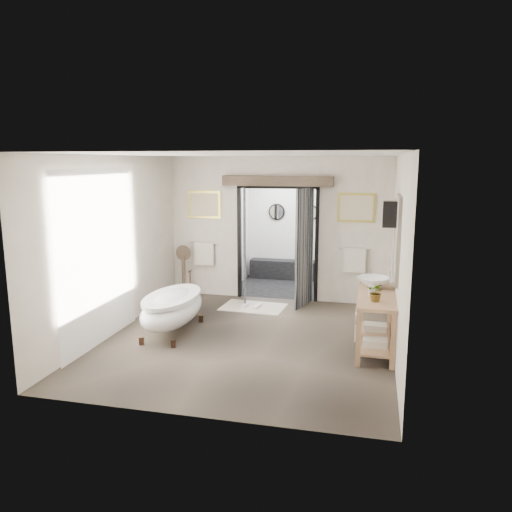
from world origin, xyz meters
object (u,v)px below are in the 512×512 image
clawfoot_tub (172,308)px  vanity (374,317)px  basin (373,283)px  rug (253,307)px

clawfoot_tub → vanity: clawfoot_tub is taller
basin → clawfoot_tub: bearing=163.2°
vanity → basin: size_ratio=3.21×
rug → basin: basin is taller
clawfoot_tub → vanity: size_ratio=1.12×
vanity → rug: (-2.28, 1.70, -0.50)m
vanity → clawfoot_tub: bearing=-179.6°
clawfoot_tub → vanity: (3.23, 0.02, 0.08)m
rug → vanity: bearing=-36.7°
clawfoot_tub → basin: size_ratio=3.60×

